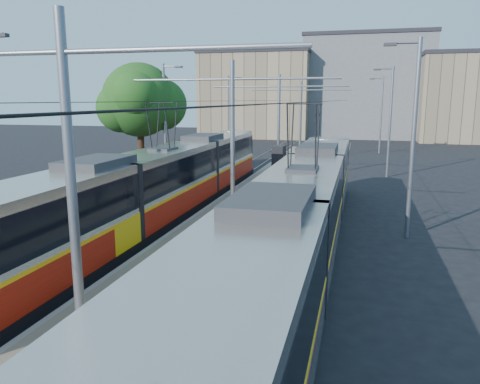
# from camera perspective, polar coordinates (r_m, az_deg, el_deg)

# --- Properties ---
(ground) EXTENTS (160.00, 160.00, 0.00)m
(ground) POSITION_cam_1_polar(r_m,az_deg,el_deg) (14.22, -9.56, -12.32)
(ground) COLOR black
(ground) RESTS_ON ground
(platform) EXTENTS (4.00, 50.00, 0.30)m
(platform) POSITION_cam_1_polar(r_m,az_deg,el_deg) (29.89, 3.64, 0.60)
(platform) COLOR gray
(platform) RESTS_ON ground
(tactile_strip_left) EXTENTS (0.70, 50.00, 0.01)m
(tactile_strip_left) POSITION_cam_1_polar(r_m,az_deg,el_deg) (30.15, 0.94, 1.02)
(tactile_strip_left) COLOR gray
(tactile_strip_left) RESTS_ON platform
(tactile_strip_right) EXTENTS (0.70, 50.00, 0.01)m
(tactile_strip_right) POSITION_cam_1_polar(r_m,az_deg,el_deg) (29.63, 6.40, 0.76)
(tactile_strip_right) COLOR gray
(tactile_strip_right) RESTS_ON platform
(rails) EXTENTS (8.71, 70.00, 0.03)m
(rails) POSITION_cam_1_polar(r_m,az_deg,el_deg) (29.91, 3.64, 0.35)
(rails) COLOR gray
(rails) RESTS_ON ground
(tram_left) EXTENTS (2.43, 29.35, 5.50)m
(tram_left) POSITION_cam_1_polar(r_m,az_deg,el_deg) (22.77, -9.23, 1.12)
(tram_left) COLOR black
(tram_left) RESTS_ON ground
(tram_right) EXTENTS (2.43, 28.83, 5.50)m
(tram_right) POSITION_cam_1_polar(r_m,az_deg,el_deg) (16.18, 7.50, -2.40)
(tram_right) COLOR black
(tram_right) RESTS_ON ground
(catenary) EXTENTS (9.20, 70.00, 7.00)m
(catenary) POSITION_cam_1_polar(r_m,az_deg,el_deg) (26.61, 2.61, 8.79)
(catenary) COLOR gray
(catenary) RESTS_ON platform
(street_lamps) EXTENTS (15.18, 38.22, 8.00)m
(street_lamps) POSITION_cam_1_polar(r_m,az_deg,el_deg) (33.35, 5.03, 8.66)
(street_lamps) COLOR gray
(street_lamps) RESTS_ON ground
(shelter) EXTENTS (0.75, 1.18, 2.56)m
(shelter) POSITION_cam_1_polar(r_m,az_deg,el_deg) (29.04, 4.77, 3.26)
(shelter) COLOR black
(shelter) RESTS_ON platform
(tree) EXTENTS (5.61, 5.19, 8.15)m
(tree) POSITION_cam_1_polar(r_m,az_deg,el_deg) (33.75, -11.50, 10.77)
(tree) COLOR #382314
(tree) RESTS_ON ground
(building_left) EXTENTS (16.32, 12.24, 12.67)m
(building_left) POSITION_cam_1_polar(r_m,az_deg,el_deg) (73.51, 2.27, 11.75)
(building_left) COLOR gray
(building_left) RESTS_ON ground
(building_centre) EXTENTS (18.36, 14.28, 15.01)m
(building_centre) POSITION_cam_1_polar(r_m,az_deg,el_deg) (75.90, 15.12, 12.24)
(building_centre) COLOR slate
(building_centre) RESTS_ON ground
(building_right) EXTENTS (14.28, 10.20, 11.80)m
(building_right) POSITION_cam_1_polar(r_m,az_deg,el_deg) (71.38, 26.58, 10.26)
(building_right) COLOR gray
(building_right) RESTS_ON ground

